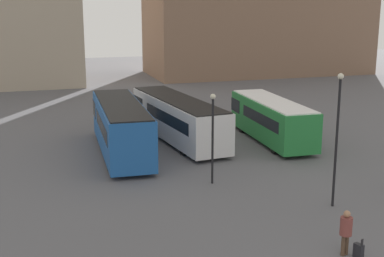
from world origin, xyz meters
TOP-DOWN VIEW (x-y plane):
  - bus_0 at (-5.18, 20.42)m, footprint 3.07×11.04m
  - bus_1 at (-0.89, 22.62)m, footprint 3.96×12.05m
  - bus_2 at (5.19, 20.46)m, footprint 2.81×9.58m
  - traveler at (0.51, 4.02)m, footprint 0.57×0.57m
  - suitcase at (0.88, 3.65)m, footprint 0.30×0.41m
  - lamp_post_0 at (-1.59, 13.24)m, footprint 0.28×0.28m
  - lamp_post_1 at (2.76, 8.53)m, footprint 0.28×0.28m

SIDE VIEW (x-z plane):
  - suitcase at x=0.88m, z-range -0.12..0.69m
  - traveler at x=0.51m, z-range 0.17..1.96m
  - bus_2 at x=5.19m, z-range 0.12..2.97m
  - bus_1 at x=-0.89m, z-range 0.13..3.06m
  - bus_0 at x=-5.18m, z-range 0.14..3.37m
  - lamp_post_0 at x=-1.59m, z-range 0.48..5.27m
  - lamp_post_1 at x=2.76m, z-range 0.51..6.78m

